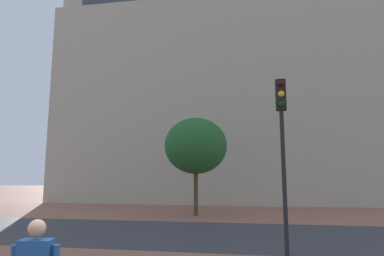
# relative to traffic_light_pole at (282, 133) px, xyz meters

# --- Properties ---
(ground_plane) EXTENTS (120.00, 120.00, 0.00)m
(ground_plane) POSITION_rel_traffic_light_pole_xyz_m (-3.27, 5.12, -3.50)
(ground_plane) COLOR #93604C
(street_asphalt_strip) EXTENTS (120.00, 6.53, 0.00)m
(street_asphalt_strip) POSITION_rel_traffic_light_pole_xyz_m (-3.27, 3.95, -3.49)
(street_asphalt_strip) COLOR #38383D
(street_asphalt_strip) RESTS_ON ground_plane
(landmark_building) EXTENTS (29.37, 12.06, 38.78)m
(landmark_building) POSITION_rel_traffic_light_pole_xyz_m (-4.17, 22.42, 7.63)
(landmark_building) COLOR #B2A893
(landmark_building) RESTS_ON ground_plane
(traffic_light_pole) EXTENTS (0.28, 0.34, 5.04)m
(traffic_light_pole) POSITION_rel_traffic_light_pole_xyz_m (0.00, 0.00, 0.00)
(traffic_light_pole) COLOR black
(traffic_light_pole) RESTS_ON ground_plane
(tree_curb_far) EXTENTS (3.74, 3.74, 5.77)m
(tree_curb_far) POSITION_rel_traffic_light_pole_xyz_m (-4.04, 9.90, 0.58)
(tree_curb_far) COLOR #4C3823
(tree_curb_far) RESTS_ON ground_plane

